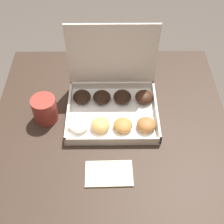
{
  "coord_description": "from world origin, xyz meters",
  "views": [
    {
      "loc": [
        0.0,
        -0.73,
        1.69
      ],
      "look_at": [
        0.01,
        0.07,
        0.78
      ],
      "focal_mm": 50.0,
      "sensor_mm": 36.0,
      "label": 1
    }
  ],
  "objects": [
    {
      "name": "dining_table",
      "position": [
        0.0,
        0.0,
        0.65
      ],
      "size": [
        0.91,
        0.95,
        0.76
      ],
      "color": "#38281E",
      "rests_on": "ground_plane"
    },
    {
      "name": "coffee_mug",
      "position": [
        -0.25,
        0.06,
        0.82
      ],
      "size": [
        0.09,
        0.09,
        0.1
      ],
      "color": "#A3382D",
      "rests_on": "dining_table"
    },
    {
      "name": "paper_napkin",
      "position": [
        -0.01,
        -0.19,
        0.77
      ],
      "size": [
        0.16,
        0.1,
        0.01
      ],
      "color": "beige",
      "rests_on": "dining_table"
    },
    {
      "name": "donut_box",
      "position": [
        0.01,
        0.11,
        0.82
      ],
      "size": [
        0.35,
        0.3,
        0.31
      ],
      "color": "white",
      "rests_on": "dining_table"
    },
    {
      "name": "ground_plane",
      "position": [
        0.0,
        0.0,
        0.0
      ],
      "size": [
        8.0,
        8.0,
        0.0
      ],
      "primitive_type": "plane",
      "color": "#564C44"
    }
  ]
}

